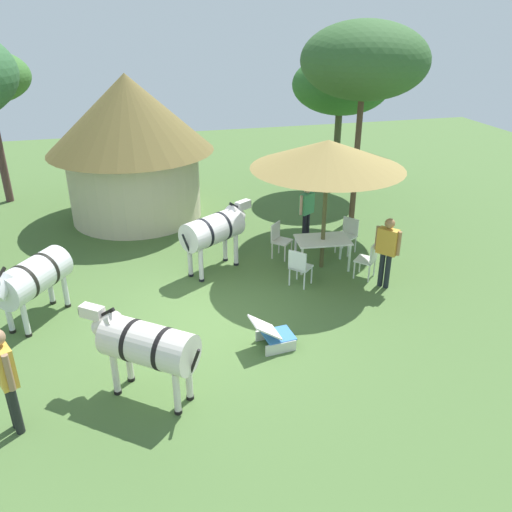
{
  "coord_description": "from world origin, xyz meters",
  "views": [
    {
      "loc": [
        -1.47,
        -9.19,
        5.78
      ],
      "look_at": [
        1.04,
        0.57,
        1.0
      ],
      "focal_mm": 36.81,
      "sensor_mm": 36.0,
      "label": 1
    }
  ],
  "objects_px": {
    "patio_dining_table": "(323,242)",
    "zebra_nearest_camera": "(214,230)",
    "guest_behind_table": "(307,208)",
    "shade_umbrella": "(328,154)",
    "patio_chair_near_lawn": "(279,238)",
    "standing_watcher": "(5,372)",
    "zebra_by_umbrella": "(146,345)",
    "patio_chair_near_hut": "(369,258)",
    "guest_beside_umbrella": "(387,247)",
    "striped_lounge_chair": "(273,335)",
    "patio_chair_east_end": "(299,265)",
    "patio_chair_west_end": "(348,233)",
    "zebra_toward_hut": "(31,278)",
    "thatched_hut": "(131,141)",
    "acacia_tree_far_lawn": "(364,61)",
    "acacia_tree_behind_hut": "(341,85)"
  },
  "relations": [
    {
      "from": "guest_beside_umbrella",
      "to": "zebra_nearest_camera",
      "type": "distance_m",
      "value": 3.98
    },
    {
      "from": "guest_beside_umbrella",
      "to": "zebra_nearest_camera",
      "type": "bearing_deg",
      "value": 25.14
    },
    {
      "from": "standing_watcher",
      "to": "acacia_tree_behind_hut",
      "type": "bearing_deg",
      "value": 111.68
    },
    {
      "from": "patio_dining_table",
      "to": "guest_behind_table",
      "type": "distance_m",
      "value": 1.68
    },
    {
      "from": "patio_chair_east_end",
      "to": "patio_chair_near_hut",
      "type": "relative_size",
      "value": 1.0
    },
    {
      "from": "patio_chair_east_end",
      "to": "patio_chair_near_hut",
      "type": "bearing_deg",
      "value": 46.13
    },
    {
      "from": "acacia_tree_far_lawn",
      "to": "patio_chair_west_end",
      "type": "bearing_deg",
      "value": -116.86
    },
    {
      "from": "patio_chair_near_lawn",
      "to": "acacia_tree_far_lawn",
      "type": "distance_m",
      "value": 5.21
    },
    {
      "from": "shade_umbrella",
      "to": "patio_dining_table",
      "type": "distance_m",
      "value": 2.16
    },
    {
      "from": "guest_beside_umbrella",
      "to": "striped_lounge_chair",
      "type": "relative_size",
      "value": 1.95
    },
    {
      "from": "guest_beside_umbrella",
      "to": "striped_lounge_chair",
      "type": "height_order",
      "value": "guest_beside_umbrella"
    },
    {
      "from": "standing_watcher",
      "to": "zebra_by_umbrella",
      "type": "height_order",
      "value": "standing_watcher"
    },
    {
      "from": "patio_chair_west_end",
      "to": "acacia_tree_behind_hut",
      "type": "height_order",
      "value": "acacia_tree_behind_hut"
    },
    {
      "from": "patio_chair_near_hut",
      "to": "patio_chair_near_lawn",
      "type": "xyz_separation_m",
      "value": [
        -1.69,
        1.64,
        0.0
      ]
    },
    {
      "from": "zebra_by_umbrella",
      "to": "striped_lounge_chair",
      "type": "bearing_deg",
      "value": -32.18
    },
    {
      "from": "acacia_tree_behind_hut",
      "to": "standing_watcher",
      "type": "bearing_deg",
      "value": -133.08
    },
    {
      "from": "standing_watcher",
      "to": "zebra_by_umbrella",
      "type": "relative_size",
      "value": 0.96
    },
    {
      "from": "shade_umbrella",
      "to": "striped_lounge_chair",
      "type": "bearing_deg",
      "value": -125.52
    },
    {
      "from": "patio_dining_table",
      "to": "zebra_nearest_camera",
      "type": "distance_m",
      "value": 2.63
    },
    {
      "from": "patio_chair_near_hut",
      "to": "zebra_toward_hut",
      "type": "bearing_deg",
      "value": 135.13
    },
    {
      "from": "shade_umbrella",
      "to": "zebra_nearest_camera",
      "type": "height_order",
      "value": "shade_umbrella"
    },
    {
      "from": "striped_lounge_chair",
      "to": "acacia_tree_behind_hut",
      "type": "bearing_deg",
      "value": 145.45
    },
    {
      "from": "shade_umbrella",
      "to": "patio_chair_near_lawn",
      "type": "bearing_deg",
      "value": 136.5
    },
    {
      "from": "guest_behind_table",
      "to": "zebra_toward_hut",
      "type": "xyz_separation_m",
      "value": [
        -6.62,
        -2.51,
        0.02
      ]
    },
    {
      "from": "patio_chair_west_end",
      "to": "zebra_toward_hut",
      "type": "xyz_separation_m",
      "value": [
        -7.42,
        -1.54,
        0.44
      ]
    },
    {
      "from": "patio_dining_table",
      "to": "zebra_by_umbrella",
      "type": "distance_m",
      "value": 5.82
    },
    {
      "from": "patio_chair_east_end",
      "to": "guest_behind_table",
      "type": "distance_m",
      "value": 2.68
    },
    {
      "from": "guest_behind_table",
      "to": "zebra_nearest_camera",
      "type": "distance_m",
      "value": 2.95
    },
    {
      "from": "thatched_hut",
      "to": "acacia_tree_behind_hut",
      "type": "bearing_deg",
      "value": 7.96
    },
    {
      "from": "patio_chair_near_hut",
      "to": "standing_watcher",
      "type": "height_order",
      "value": "standing_watcher"
    },
    {
      "from": "thatched_hut",
      "to": "zebra_by_umbrella",
      "type": "height_order",
      "value": "thatched_hut"
    },
    {
      "from": "patio_chair_west_end",
      "to": "zebra_toward_hut",
      "type": "height_order",
      "value": "zebra_toward_hut"
    },
    {
      "from": "standing_watcher",
      "to": "zebra_by_umbrella",
      "type": "xyz_separation_m",
      "value": [
        1.99,
        0.28,
        -0.07
      ]
    },
    {
      "from": "zebra_nearest_camera",
      "to": "zebra_by_umbrella",
      "type": "bearing_deg",
      "value": -56.75
    },
    {
      "from": "shade_umbrella",
      "to": "guest_behind_table",
      "type": "xyz_separation_m",
      "value": [
        0.16,
        1.64,
        -1.87
      ]
    },
    {
      "from": "thatched_hut",
      "to": "patio_dining_table",
      "type": "relative_size",
      "value": 3.5
    },
    {
      "from": "shade_umbrella",
      "to": "guest_beside_umbrella",
      "type": "distance_m",
      "value": 2.45
    },
    {
      "from": "guest_beside_umbrella",
      "to": "zebra_toward_hut",
      "type": "relative_size",
      "value": 0.85
    },
    {
      "from": "thatched_hut",
      "to": "patio_chair_near_hut",
      "type": "height_order",
      "value": "thatched_hut"
    },
    {
      "from": "standing_watcher",
      "to": "acacia_tree_far_lawn",
      "type": "relative_size",
      "value": 0.32
    },
    {
      "from": "patio_chair_east_end",
      "to": "guest_behind_table",
      "type": "relative_size",
      "value": 0.57
    },
    {
      "from": "striped_lounge_chair",
      "to": "acacia_tree_far_lawn",
      "type": "distance_m",
      "value": 8.09
    },
    {
      "from": "patio_dining_table",
      "to": "patio_chair_near_hut",
      "type": "xyz_separation_m",
      "value": [
        0.83,
        -0.83,
        -0.13
      ]
    },
    {
      "from": "patio_chair_near_hut",
      "to": "patio_chair_near_lawn",
      "type": "height_order",
      "value": "same"
    },
    {
      "from": "shade_umbrella",
      "to": "guest_beside_umbrella",
      "type": "xyz_separation_m",
      "value": [
        1.0,
        -1.31,
        -1.81
      ]
    },
    {
      "from": "patio_chair_east_end",
      "to": "guest_behind_table",
      "type": "bearing_deg",
      "value": 114.43
    },
    {
      "from": "shade_umbrella",
      "to": "patio_chair_near_lawn",
      "type": "distance_m",
      "value": 2.57
    },
    {
      "from": "patio_chair_near_lawn",
      "to": "thatched_hut",
      "type": "bearing_deg",
      "value": -95.65
    },
    {
      "from": "guest_beside_umbrella",
      "to": "guest_behind_table",
      "type": "xyz_separation_m",
      "value": [
        -0.84,
        2.95,
        -0.06
      ]
    },
    {
      "from": "zebra_toward_hut",
      "to": "acacia_tree_behind_hut",
      "type": "distance_m",
      "value": 11.44
    }
  ]
}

